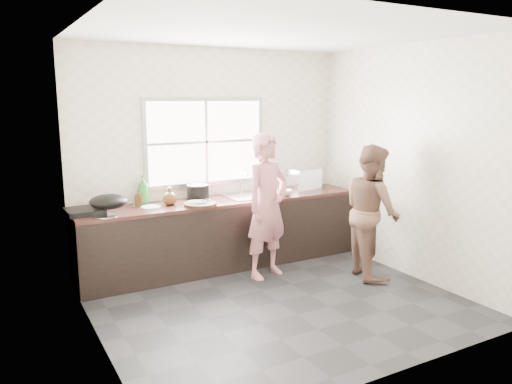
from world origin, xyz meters
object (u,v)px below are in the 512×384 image
cutting_board (200,204)px  dish_rack (304,180)px  black_pot (198,193)px  pot_lid_left (106,216)px  plate_food (151,207)px  bowl_mince (197,203)px  woman (267,211)px  bottle_brown_short (170,197)px  burner (84,211)px  bowl_crabs (283,193)px  wok (109,202)px  bottle_green (143,190)px  person_side (372,211)px  pot_lid_right (142,206)px  bottle_brown_tall (139,198)px  glass_jar (137,201)px  bowl_held (257,197)px

cutting_board → dish_rack: dish_rack is taller
black_pot → pot_lid_left: (-1.18, -0.31, -0.09)m
plate_food → bowl_mince: bearing=-15.0°
woman → bottle_brown_short: (-0.98, 0.58, 0.16)m
black_pot → burner: 1.35m
bowl_crabs → wok: bearing=179.3°
wok → pot_lid_left: size_ratio=1.67×
bowl_crabs → pot_lid_left: bowl_crabs is taller
black_pot → bottle_green: (-0.63, 0.13, 0.07)m
black_pot → person_side: bearing=-36.0°
bowl_mince → bottle_green: size_ratio=0.61×
bottle_green → pot_lid_right: 0.22m
bottle_brown_tall → dish_rack: dish_rack is taller
woman → dish_rack: bearing=14.9°
bowl_mince → pot_lid_right: bowl_mince is taller
bowl_crabs → bottle_brown_tall: bearing=171.2°
plate_food → woman: bearing=-22.8°
bowl_crabs → glass_jar: bearing=169.5°
woman → bowl_mince: woman is taller
woman → dish_rack: woman is taller
black_pot → bottle_green: 0.65m
person_side → pot_lid_left: 3.01m
cutting_board → bowl_mince: 0.05m
bowl_crabs → burner: size_ratio=0.48×
woman → black_pot: (-0.60, 0.65, 0.16)m
bottle_green → pot_lid_left: bearing=-140.9°
bottle_brown_short → person_side: bearing=-29.2°
bowl_crabs → bottle_brown_tall: bottle_brown_tall is taller
cutting_board → dish_rack: 1.58m
bowl_mince → bottle_brown_tall: (-0.59, 0.32, 0.06)m
bottle_brown_tall → bowl_crabs: bearing=-8.8°
bowl_held → black_pot: size_ratio=0.69×
person_side → cutting_board: bearing=79.4°
bowl_held → bottle_green: 1.36m
dish_rack → pot_lid_right: size_ratio=1.73×
plate_food → glass_jar: glass_jar is taller
bowl_crabs → bottle_brown_tall: 1.82m
cutting_board → bottle_green: bearing=140.6°
bottle_brown_short → pot_lid_right: 0.33m
burner → pot_lid_right: (0.65, 0.07, -0.02)m
bowl_mince → burner: (-1.23, 0.20, 0.00)m
black_pot → bowl_held: bearing=-25.3°
plate_food → pot_lid_right: size_ratio=0.95×
bottle_brown_tall → woman: bearing=-27.9°
person_side → wok: bearing=86.6°
woman → pot_lid_right: bearing=137.2°
bowl_held → wok: 1.77m
bowl_mince → wok: (-0.99, 0.06, 0.11)m
person_side → pot_lid_left: person_side is taller
bowl_held → black_pot: 0.72m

